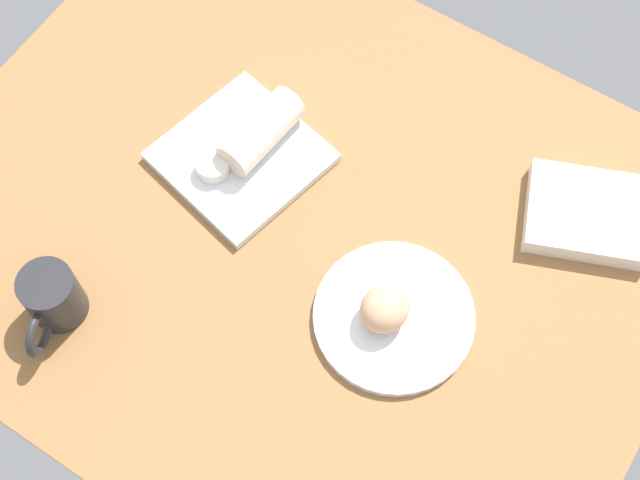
{
  "coord_description": "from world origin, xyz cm",
  "views": [
    {
      "loc": [
        34.01,
        -47.11,
        124.89
      ],
      "look_at": [
        4.47,
        -1.06,
        7.0
      ],
      "focal_mm": 51.9,
      "sensor_mm": 36.0,
      "label": 1
    }
  ],
  "objects_px": {
    "square_plate": "(241,157)",
    "book_stack": "(588,214)",
    "sauce_cup": "(213,166)",
    "scone_pastry": "(385,308)",
    "round_plate": "(394,317)",
    "coffee_mug": "(52,299)",
    "breakfast_wrap": "(261,131)"
  },
  "relations": [
    {
      "from": "square_plate",
      "to": "round_plate",
      "type": "bearing_deg",
      "value": -16.44
    },
    {
      "from": "book_stack",
      "to": "square_plate",
      "type": "bearing_deg",
      "value": -158.57
    },
    {
      "from": "round_plate",
      "to": "scone_pastry",
      "type": "height_order",
      "value": "scone_pastry"
    },
    {
      "from": "round_plate",
      "to": "book_stack",
      "type": "distance_m",
      "value": 0.32
    },
    {
      "from": "round_plate",
      "to": "book_stack",
      "type": "xyz_separation_m",
      "value": [
        0.16,
        0.28,
        0.01
      ]
    },
    {
      "from": "scone_pastry",
      "to": "square_plate",
      "type": "bearing_deg",
      "value": 161.47
    },
    {
      "from": "square_plate",
      "to": "scone_pastry",
      "type": "bearing_deg",
      "value": -18.53
    },
    {
      "from": "book_stack",
      "to": "coffee_mug",
      "type": "height_order",
      "value": "coffee_mug"
    },
    {
      "from": "scone_pastry",
      "to": "book_stack",
      "type": "xyz_separation_m",
      "value": [
        0.17,
        0.29,
        -0.03
      ]
    },
    {
      "from": "scone_pastry",
      "to": "breakfast_wrap",
      "type": "bearing_deg",
      "value": 154.79
    },
    {
      "from": "book_stack",
      "to": "breakfast_wrap",
      "type": "bearing_deg",
      "value": -161.8
    },
    {
      "from": "scone_pastry",
      "to": "square_plate",
      "type": "xyz_separation_m",
      "value": [
        -0.31,
        0.1,
        -0.04
      ]
    },
    {
      "from": "round_plate",
      "to": "breakfast_wrap",
      "type": "distance_m",
      "value": 0.34
    },
    {
      "from": "breakfast_wrap",
      "to": "coffee_mug",
      "type": "height_order",
      "value": "coffee_mug"
    },
    {
      "from": "coffee_mug",
      "to": "round_plate",
      "type": "bearing_deg",
      "value": 31.32
    },
    {
      "from": "book_stack",
      "to": "round_plate",
      "type": "bearing_deg",
      "value": -118.94
    },
    {
      "from": "scone_pastry",
      "to": "coffee_mug",
      "type": "relative_size",
      "value": 0.59
    },
    {
      "from": "square_plate",
      "to": "sauce_cup",
      "type": "bearing_deg",
      "value": -112.34
    },
    {
      "from": "round_plate",
      "to": "book_stack",
      "type": "relative_size",
      "value": 1.04
    },
    {
      "from": "scone_pastry",
      "to": "round_plate",
      "type": "bearing_deg",
      "value": 38.24
    },
    {
      "from": "round_plate",
      "to": "scone_pastry",
      "type": "bearing_deg",
      "value": -141.76
    },
    {
      "from": "breakfast_wrap",
      "to": "book_stack",
      "type": "relative_size",
      "value": 0.64
    },
    {
      "from": "round_plate",
      "to": "breakfast_wrap",
      "type": "xyz_separation_m",
      "value": [
        -0.31,
        0.13,
        0.04
      ]
    },
    {
      "from": "breakfast_wrap",
      "to": "square_plate",
      "type": "bearing_deg",
      "value": -106.23
    },
    {
      "from": "round_plate",
      "to": "sauce_cup",
      "type": "bearing_deg",
      "value": 171.49
    },
    {
      "from": "scone_pastry",
      "to": "breakfast_wrap",
      "type": "distance_m",
      "value": 0.33
    },
    {
      "from": "square_plate",
      "to": "sauce_cup",
      "type": "xyz_separation_m",
      "value": [
        -0.02,
        -0.04,
        0.02
      ]
    },
    {
      "from": "square_plate",
      "to": "sauce_cup",
      "type": "relative_size",
      "value": 4.22
    },
    {
      "from": "scone_pastry",
      "to": "coffee_mug",
      "type": "xyz_separation_m",
      "value": [
        -0.38,
        -0.23,
        0.0
      ]
    },
    {
      "from": "book_stack",
      "to": "scone_pastry",
      "type": "bearing_deg",
      "value": -119.91
    },
    {
      "from": "square_plate",
      "to": "book_stack",
      "type": "xyz_separation_m",
      "value": [
        0.48,
        0.19,
        0.01
      ]
    },
    {
      "from": "sauce_cup",
      "to": "coffee_mug",
      "type": "bearing_deg",
      "value": -100.86
    }
  ]
}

